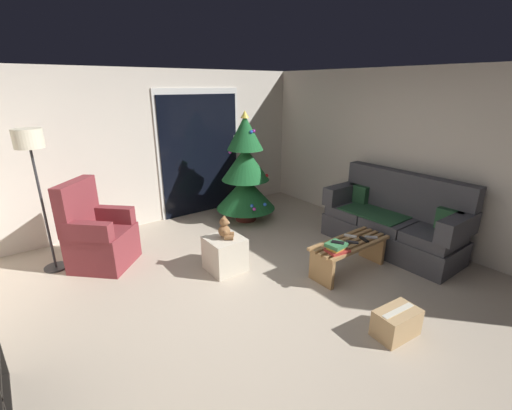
{
  "coord_description": "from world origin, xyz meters",
  "views": [
    {
      "loc": [
        -2.0,
        -2.5,
        2.26
      ],
      "look_at": [
        0.4,
        0.7,
        0.85
      ],
      "focal_mm": 24.16,
      "sensor_mm": 36.0,
      "label": 1
    }
  ],
  "objects_px": {
    "remote_silver": "(371,237)",
    "remote_white": "(350,236)",
    "cardboard_box_taped_mid_floor": "(396,323)",
    "remote_graphite": "(352,242)",
    "floor_lamp": "(31,153)",
    "book_stack": "(337,247)",
    "christmas_tree": "(245,174)",
    "coffee_table": "(349,252)",
    "remote_black": "(364,239)",
    "cell_phone": "(338,242)",
    "couch": "(393,221)",
    "ottoman": "(225,254)",
    "armchair": "(98,236)",
    "teddy_bear_chestnut": "(225,229)"
  },
  "relations": [
    {
      "from": "remote_graphite",
      "to": "ottoman",
      "type": "bearing_deg",
      "value": 102.63
    },
    {
      "from": "christmas_tree",
      "to": "coffee_table",
      "type": "bearing_deg",
      "value": -89.62
    },
    {
      "from": "floor_lamp",
      "to": "ottoman",
      "type": "bearing_deg",
      "value": -37.57
    },
    {
      "from": "remote_silver",
      "to": "book_stack",
      "type": "height_order",
      "value": "book_stack"
    },
    {
      "from": "remote_black",
      "to": "book_stack",
      "type": "bearing_deg",
      "value": 18.85
    },
    {
      "from": "cardboard_box_taped_mid_floor",
      "to": "coffee_table",
      "type": "bearing_deg",
      "value": 60.57
    },
    {
      "from": "remote_graphite",
      "to": "book_stack",
      "type": "relative_size",
      "value": 0.55
    },
    {
      "from": "remote_graphite",
      "to": "armchair",
      "type": "xyz_separation_m",
      "value": [
        -2.45,
        2.11,
        -0.02
      ]
    },
    {
      "from": "couch",
      "to": "christmas_tree",
      "type": "relative_size",
      "value": 1.04
    },
    {
      "from": "remote_graphite",
      "to": "remote_white",
      "type": "height_order",
      "value": "same"
    },
    {
      "from": "remote_white",
      "to": "christmas_tree",
      "type": "xyz_separation_m",
      "value": [
        -0.13,
        2.14,
        0.41
      ]
    },
    {
      "from": "coffee_table",
      "to": "cardboard_box_taped_mid_floor",
      "type": "relative_size",
      "value": 2.44
    },
    {
      "from": "couch",
      "to": "remote_white",
      "type": "distance_m",
      "value": 0.94
    },
    {
      "from": "cell_phone",
      "to": "teddy_bear_chestnut",
      "type": "height_order",
      "value": "teddy_bear_chestnut"
    },
    {
      "from": "christmas_tree",
      "to": "floor_lamp",
      "type": "height_order",
      "value": "christmas_tree"
    },
    {
      "from": "couch",
      "to": "armchair",
      "type": "xyz_separation_m",
      "value": [
        -3.52,
        1.99,
        0.0
      ]
    },
    {
      "from": "remote_silver",
      "to": "cardboard_box_taped_mid_floor",
      "type": "height_order",
      "value": "remote_silver"
    },
    {
      "from": "book_stack",
      "to": "teddy_bear_chestnut",
      "type": "relative_size",
      "value": 0.99
    },
    {
      "from": "remote_silver",
      "to": "cell_phone",
      "type": "bearing_deg",
      "value": -46.52
    },
    {
      "from": "christmas_tree",
      "to": "cell_phone",
      "type": "bearing_deg",
      "value": -97.66
    },
    {
      "from": "coffee_table",
      "to": "remote_black",
      "type": "relative_size",
      "value": 7.05
    },
    {
      "from": "remote_silver",
      "to": "floor_lamp",
      "type": "height_order",
      "value": "floor_lamp"
    },
    {
      "from": "remote_black",
      "to": "armchair",
      "type": "distance_m",
      "value": 3.4
    },
    {
      "from": "christmas_tree",
      "to": "floor_lamp",
      "type": "xyz_separation_m",
      "value": [
        -2.96,
        0.09,
        0.67
      ]
    },
    {
      "from": "couch",
      "to": "remote_black",
      "type": "distance_m",
      "value": 0.9
    },
    {
      "from": "remote_white",
      "to": "floor_lamp",
      "type": "xyz_separation_m",
      "value": [
        -3.09,
        2.22,
        1.08
      ]
    },
    {
      "from": "remote_silver",
      "to": "book_stack",
      "type": "xyz_separation_m",
      "value": [
        -0.64,
        0.02,
        0.04
      ]
    },
    {
      "from": "book_stack",
      "to": "cell_phone",
      "type": "bearing_deg",
      "value": 9.78
    },
    {
      "from": "teddy_bear_chestnut",
      "to": "remote_silver",
      "type": "bearing_deg",
      "value": -34.95
    },
    {
      "from": "couch",
      "to": "floor_lamp",
      "type": "height_order",
      "value": "floor_lamp"
    },
    {
      "from": "floor_lamp",
      "to": "teddy_bear_chestnut",
      "type": "xyz_separation_m",
      "value": [
        1.76,
        -1.35,
        -0.95
      ]
    },
    {
      "from": "remote_black",
      "to": "remote_graphite",
      "type": "bearing_deg",
      "value": 8.03
    },
    {
      "from": "ottoman",
      "to": "remote_black",
      "type": "bearing_deg",
      "value": -36.84
    },
    {
      "from": "remote_silver",
      "to": "armchair",
      "type": "distance_m",
      "value": 3.5
    },
    {
      "from": "ottoman",
      "to": "book_stack",
      "type": "bearing_deg",
      "value": -49.77
    },
    {
      "from": "book_stack",
      "to": "coffee_table",
      "type": "bearing_deg",
      "value": 12.25
    },
    {
      "from": "remote_black",
      "to": "christmas_tree",
      "type": "relative_size",
      "value": 0.08
    },
    {
      "from": "remote_white",
      "to": "armchair",
      "type": "xyz_separation_m",
      "value": [
        -2.58,
        1.98,
        -0.02
      ]
    },
    {
      "from": "armchair",
      "to": "floor_lamp",
      "type": "distance_m",
      "value": 1.24
    },
    {
      "from": "remote_silver",
      "to": "remote_black",
      "type": "height_order",
      "value": "same"
    },
    {
      "from": "remote_graphite",
      "to": "christmas_tree",
      "type": "height_order",
      "value": "christmas_tree"
    },
    {
      "from": "remote_silver",
      "to": "remote_white",
      "type": "height_order",
      "value": "same"
    },
    {
      "from": "cardboard_box_taped_mid_floor",
      "to": "remote_graphite",
      "type": "bearing_deg",
      "value": 60.19
    },
    {
      "from": "remote_black",
      "to": "cell_phone",
      "type": "bearing_deg",
      "value": 18.45
    },
    {
      "from": "couch",
      "to": "floor_lamp",
      "type": "bearing_deg",
      "value": 150.91
    },
    {
      "from": "remote_white",
      "to": "floor_lamp",
      "type": "distance_m",
      "value": 3.96
    },
    {
      "from": "coffee_table",
      "to": "remote_white",
      "type": "relative_size",
      "value": 7.05
    },
    {
      "from": "armchair",
      "to": "teddy_bear_chestnut",
      "type": "distance_m",
      "value": 1.67
    },
    {
      "from": "coffee_table",
      "to": "cell_phone",
      "type": "distance_m",
      "value": 0.41
    },
    {
      "from": "remote_white",
      "to": "floor_lamp",
      "type": "bearing_deg",
      "value": 117.9
    }
  ]
}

